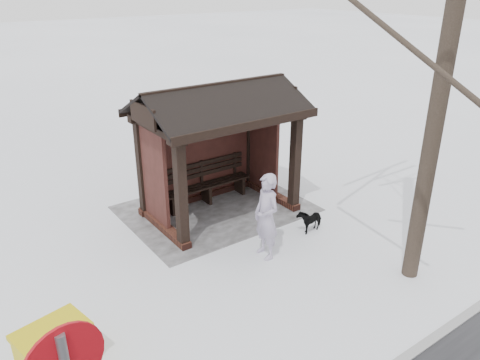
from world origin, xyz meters
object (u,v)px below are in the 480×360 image
dog (310,219)px  pedestrian (266,217)px  grit_bin (55,349)px  bus_shelter (215,123)px

dog → pedestrian: bearing=-87.6°
pedestrian → grit_bin: size_ratio=1.66×
grit_bin → dog: bearing=176.7°
pedestrian → grit_bin: pedestrian is taller
bus_shelter → grit_bin: 5.71m
pedestrian → dog: pedestrian is taller
dog → grit_bin: (5.69, 0.87, 0.10)m
pedestrian → grit_bin: (4.26, 0.62, -0.51)m
dog → grit_bin: 5.76m
pedestrian → dog: size_ratio=2.79×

